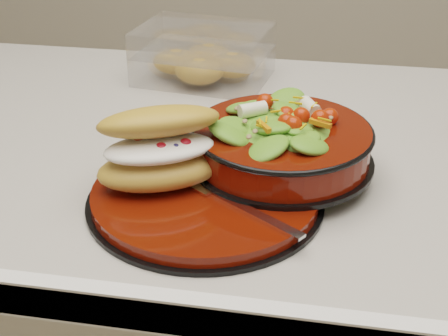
% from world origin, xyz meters
% --- Properties ---
extents(dinner_plate, '(0.29, 0.29, 0.02)m').
position_xyz_m(dinner_plate, '(0.01, -0.18, 0.91)').
color(dinner_plate, black).
rests_on(dinner_plate, island_counter).
extents(salad_bowl, '(0.24, 0.24, 0.10)m').
position_xyz_m(salad_bowl, '(0.10, -0.10, 0.96)').
color(salad_bowl, black).
rests_on(salad_bowl, dinner_plate).
extents(croissant, '(0.18, 0.16, 0.10)m').
position_xyz_m(croissant, '(-0.04, -0.17, 0.97)').
color(croissant, '#C38C3B').
rests_on(croissant, dinner_plate).
extents(fork, '(0.16, 0.12, 0.00)m').
position_xyz_m(fork, '(0.06, -0.21, 0.92)').
color(fork, silver).
rests_on(fork, dinner_plate).
extents(pastry_box, '(0.25, 0.19, 0.09)m').
position_xyz_m(pastry_box, '(-0.08, 0.24, 0.94)').
color(pastry_box, white).
rests_on(pastry_box, island_counter).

